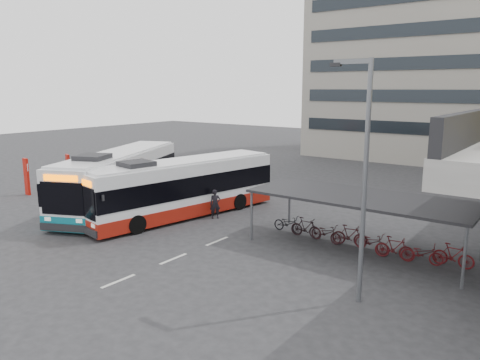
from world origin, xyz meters
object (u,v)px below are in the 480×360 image
Objects in this scene: bus_main at (183,188)px; bus_teal at (120,179)px; pedestrian at (215,204)px; lamp_post at (362,168)px.

bus_teal is (-4.78, -0.68, 0.08)m from bus_main.
pedestrian is 12.54m from lamp_post.
lamp_post is (10.73, -5.19, 3.89)m from pedestrian.
bus_main is at bearing 157.76° from lamp_post.
bus_main is 1.48× the size of lamp_post.
lamp_post is at bearing -9.42° from bus_main.
bus_main is 7.33× the size of pedestrian.
lamp_post is at bearing -36.93° from bus_teal.
bus_main reaches higher than pedestrian.
pedestrian is at bearing -12.68° from bus_teal.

